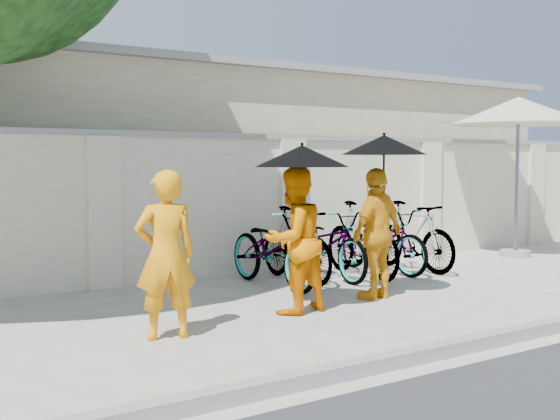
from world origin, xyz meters
TOP-DOWN VIEW (x-y plane):
  - ground at (0.00, 0.00)m, footprint 80.00×80.00m
  - kerb at (0.00, -1.70)m, footprint 40.00×0.16m
  - compound_wall at (1.00, 3.20)m, footprint 20.00×0.30m
  - building_behind at (2.00, 7.00)m, footprint 14.00×6.00m
  - monk_left at (-1.44, 0.19)m, footprint 0.64×0.48m
  - monk_center at (0.21, 0.44)m, footprint 0.87×0.73m
  - parasol_center at (0.26, 0.36)m, footprint 1.03×1.03m
  - monk_right at (1.50, 0.52)m, footprint 1.00×0.62m
  - parasol_right at (1.52, 0.44)m, footprint 1.02×1.02m
  - patio_umbrella at (6.09, 2.03)m, footprint 2.65×2.65m
  - bike_0 at (0.90, 1.91)m, footprint 0.70×1.97m
  - bike_1 at (1.41, 2.10)m, footprint 0.55×1.74m
  - bike_2 at (1.91, 2.04)m, footprint 0.75×1.92m
  - bike_3 at (2.42, 1.88)m, footprint 0.70×1.85m
  - bike_4 at (2.92, 2.03)m, footprint 0.77×1.89m
  - bike_5 at (3.43, 1.89)m, footprint 0.51×1.77m

SIDE VIEW (x-z plane):
  - ground at x=0.00m, z-range 0.00..0.00m
  - kerb at x=0.00m, z-range 0.00..0.12m
  - bike_4 at x=2.92m, z-range 0.00..0.97m
  - bike_2 at x=1.91m, z-range 0.00..0.99m
  - bike_0 at x=0.90m, z-range 0.00..1.03m
  - bike_1 at x=1.41m, z-range 0.00..1.04m
  - bike_5 at x=3.43m, z-range 0.00..1.06m
  - bike_3 at x=2.42m, z-range 0.00..1.09m
  - monk_left at x=-1.44m, z-range 0.00..1.59m
  - monk_right at x=1.50m, z-range 0.00..1.59m
  - monk_center at x=0.21m, z-range 0.00..1.61m
  - compound_wall at x=1.00m, z-range 0.00..2.00m
  - building_behind at x=2.00m, z-range 0.00..3.20m
  - parasol_center at x=0.26m, z-range 1.26..2.19m
  - parasol_right at x=1.52m, z-range 1.33..2.41m
  - patio_umbrella at x=6.09m, z-range 1.12..3.91m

